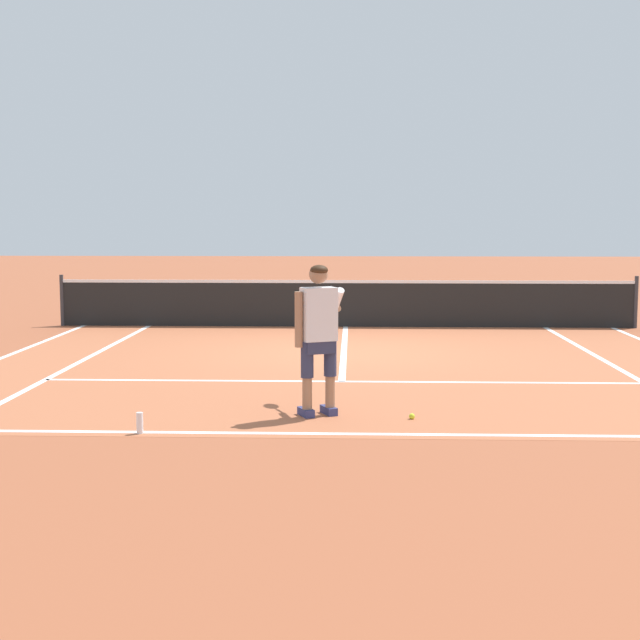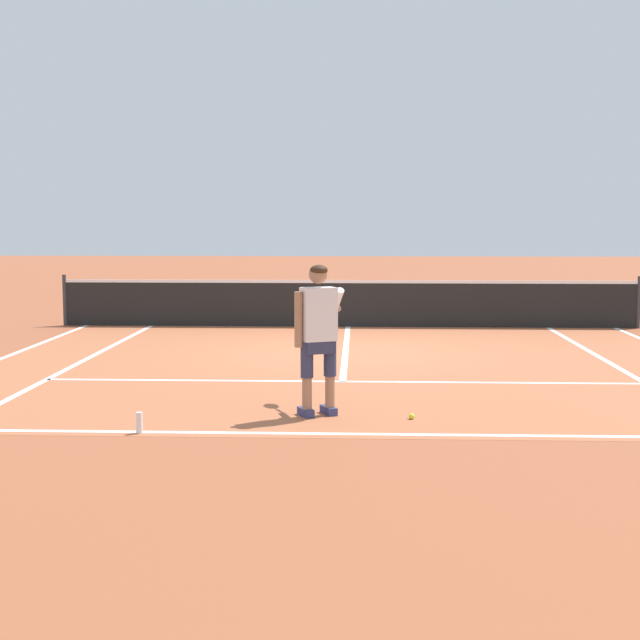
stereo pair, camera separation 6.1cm
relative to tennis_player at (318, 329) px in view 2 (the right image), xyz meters
name	(u,v)px [view 2 (the right image)]	position (x,y,z in m)	size (l,w,h in m)	color
ground_plane	(346,351)	(0.24, 5.05, -0.99)	(80.00, 80.00, 0.00)	#9E5133
court_inner_surface	(344,362)	(0.24, 3.83, -0.99)	(10.98, 9.85, 0.00)	#B2603D
line_baseline	(338,434)	(0.24, -0.90, -0.99)	(10.98, 0.10, 0.01)	white
line_service	(343,381)	(0.24, 2.16, -0.99)	(8.23, 0.10, 0.01)	white
line_centre_service	(346,348)	(0.24, 5.36, -0.99)	(0.10, 6.40, 0.01)	white
line_singles_left	(83,361)	(-3.87, 3.83, -0.99)	(0.10, 9.45, 0.01)	white
line_singles_right	(612,364)	(4.36, 3.83, -0.99)	(0.10, 9.45, 0.01)	white
tennis_net	(348,303)	(0.24, 8.56, -0.49)	(11.96, 0.08, 1.07)	#333338
tennis_player	(318,329)	(0.00, 0.00, 0.00)	(0.56, 1.23, 1.71)	navy
tennis_ball_near_feet	(412,416)	(1.05, -0.16, -0.96)	(0.07, 0.07, 0.07)	#CCE02D
water_bottle	(139,423)	(-1.82, -0.95, -0.88)	(0.07, 0.07, 0.22)	white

